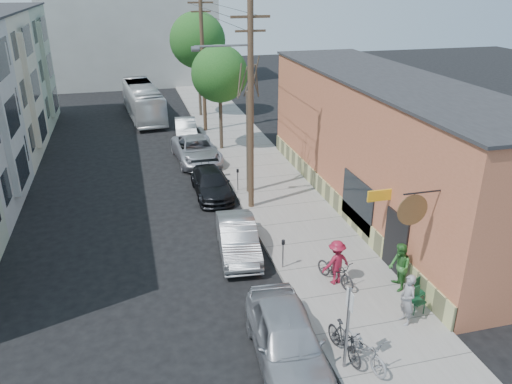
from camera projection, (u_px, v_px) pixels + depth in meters
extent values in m
plane|color=black|center=(230.00, 282.00, 19.48)|extent=(120.00, 120.00, 0.00)
cube|color=gray|center=(261.00, 172.00, 30.22)|extent=(4.50, 58.00, 0.15)
cube|color=#B76344|center=(385.00, 146.00, 24.73)|extent=(5.00, 20.00, 6.50)
cube|color=#2B2B2D|center=(392.00, 79.00, 23.43)|extent=(5.20, 20.20, 0.12)
cube|color=#BFBF78|center=(335.00, 201.00, 25.21)|extent=(0.10, 20.00, 1.10)
cube|color=black|center=(395.00, 244.00, 19.58)|extent=(0.10, 1.60, 2.60)
cube|color=black|center=(357.00, 202.00, 22.58)|extent=(0.08, 3.00, 2.20)
cylinder|color=brown|center=(412.00, 210.00, 16.39)|extent=(1.10, 0.06, 1.10)
cube|color=gold|center=(379.00, 195.00, 19.47)|extent=(1.00, 0.08, 0.45)
cube|color=#B0B0AB|center=(1.00, 120.00, 24.45)|extent=(1.10, 3.20, 7.00)
cube|color=beige|center=(27.00, 88.00, 31.56)|extent=(1.10, 3.20, 7.00)
cube|color=#A7B397|center=(5.00, 69.00, 38.03)|extent=(6.00, 8.00, 9.00)
cube|color=#A7B397|center=(43.00, 68.00, 38.67)|extent=(1.10, 3.20, 7.00)
cube|color=#B0B0AB|center=(131.00, 27.00, 53.98)|extent=(18.00, 8.00, 12.00)
cube|color=slate|center=(347.00, 329.00, 14.46)|extent=(0.07, 0.07, 2.80)
cube|color=silver|center=(350.00, 300.00, 14.07)|extent=(0.02, 0.45, 0.60)
cylinder|color=slate|center=(283.00, 255.00, 19.96)|extent=(0.06, 0.06, 1.10)
cylinder|color=black|center=(283.00, 242.00, 19.72)|extent=(0.14, 0.14, 0.18)
cylinder|color=slate|center=(238.00, 181.00, 27.28)|extent=(0.06, 0.06, 1.10)
cylinder|color=black|center=(238.00, 171.00, 27.04)|extent=(0.14, 0.14, 0.18)
cylinder|color=#503A28|center=(251.00, 110.00, 23.61)|extent=(0.28, 0.28, 10.00)
cube|color=#503A28|center=(250.00, 17.00, 21.95)|extent=(1.80, 0.12, 0.12)
cube|color=#503A28|center=(250.00, 31.00, 22.19)|extent=(1.40, 0.10, 0.10)
cylinder|color=slate|center=(195.00, 49.00, 21.88)|extent=(0.35, 0.24, 0.24)
cylinder|color=#503A28|center=(203.00, 64.00, 36.39)|extent=(0.28, 0.28, 10.00)
cube|color=#503A28|center=(200.00, 2.00, 34.73)|extent=(1.80, 0.12, 0.12)
cube|color=#503A28|center=(201.00, 12.00, 34.97)|extent=(1.40, 0.10, 0.10)
cylinder|color=#44392C|center=(248.00, 143.00, 26.29)|extent=(0.24, 0.24, 5.50)
cylinder|color=#44392C|center=(221.00, 114.00, 33.38)|extent=(0.24, 0.24, 4.76)
sphere|color=#265F21|center=(220.00, 74.00, 32.32)|extent=(3.70, 3.70, 3.70)
cylinder|color=#44392C|center=(199.00, 81.00, 41.45)|extent=(0.24, 0.24, 5.80)
sphere|color=#265F21|center=(198.00, 40.00, 40.16)|extent=(4.50, 4.50, 4.50)
imported|color=gray|center=(408.00, 300.00, 16.59)|extent=(0.45, 0.67, 1.84)
imported|color=#30732E|center=(399.00, 267.00, 18.44)|extent=(0.88, 1.03, 1.87)
imported|color=maroon|center=(336.00, 262.00, 18.81)|extent=(1.27, 0.89, 1.80)
imported|color=black|center=(336.00, 271.00, 18.97)|extent=(1.31, 2.06, 1.02)
imported|color=black|center=(344.00, 341.00, 15.25)|extent=(0.80, 1.91, 1.11)
imported|color=gray|center=(364.00, 348.00, 15.00)|extent=(1.15, 2.15, 1.07)
imported|color=#ABACB3|center=(287.00, 339.00, 15.11)|extent=(2.36, 5.14, 1.71)
imported|color=gray|center=(238.00, 238.00, 21.19)|extent=(2.00, 4.61, 1.47)
imported|color=black|center=(211.00, 184.00, 27.03)|extent=(1.87, 4.59, 1.33)
imported|color=#B6B6BE|center=(196.00, 150.00, 31.93)|extent=(2.87, 5.68, 1.54)
imported|color=#94999B|center=(186.00, 129.00, 36.76)|extent=(1.79, 4.35, 1.40)
imported|color=white|center=(143.00, 101.00, 41.93)|extent=(3.23, 10.24, 2.80)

